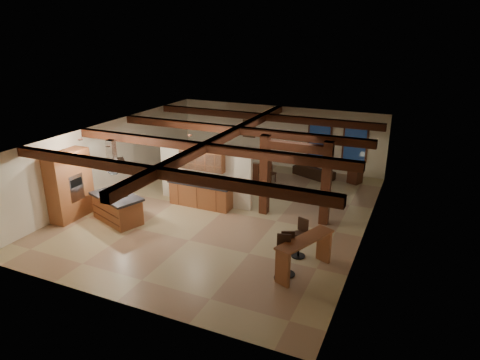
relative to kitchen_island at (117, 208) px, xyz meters
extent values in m
plane|color=tan|center=(3.00, 2.22, -0.48)|extent=(12.00, 12.00, 0.00)
plane|color=silver|center=(3.00, 8.22, 0.97)|extent=(10.00, 0.00, 10.00)
plane|color=silver|center=(3.00, -3.78, 0.97)|extent=(10.00, 0.00, 10.00)
plane|color=silver|center=(-2.00, 2.22, 0.97)|extent=(0.00, 12.00, 12.00)
plane|color=silver|center=(8.00, 2.22, 0.97)|extent=(0.00, 12.00, 12.00)
plane|color=#3C1E13|center=(3.00, 2.22, 2.42)|extent=(12.00, 12.00, 0.00)
cube|color=#3A210E|center=(3.00, -1.78, 2.28)|extent=(10.00, 0.25, 0.28)
cube|color=#3A210E|center=(3.00, 0.92, 2.28)|extent=(10.00, 0.25, 0.28)
cube|color=#3A210E|center=(3.00, 3.52, 2.28)|extent=(10.00, 0.25, 0.28)
cube|color=#3A210E|center=(3.00, 6.22, 2.28)|extent=(10.00, 0.25, 0.28)
cube|color=#3A210E|center=(3.00, 2.22, 2.28)|extent=(0.28, 12.00, 0.28)
cube|color=#3A210E|center=(4.40, 2.72, 0.97)|extent=(0.30, 0.30, 2.90)
cube|color=#3A210E|center=(6.60, 2.72, 0.97)|extent=(0.30, 0.30, 2.90)
cube|color=#3A210E|center=(5.50, 2.72, 2.12)|extent=(2.50, 0.28, 0.28)
cube|color=silver|center=(2.00, 2.72, 0.62)|extent=(3.80, 0.18, 2.20)
cube|color=brown|center=(-1.67, -0.38, 0.72)|extent=(0.64, 1.60, 2.40)
cube|color=silver|center=(-1.37, -0.38, 0.67)|extent=(0.06, 0.62, 0.95)
cube|color=black|center=(-1.33, -0.38, 0.87)|extent=(0.01, 0.50, 0.28)
cube|color=brown|center=(2.00, 2.33, -0.05)|extent=(2.40, 0.60, 0.86)
cube|color=black|center=(2.00, 2.33, 0.42)|extent=(2.50, 0.66, 0.08)
cube|color=brown|center=(2.00, 2.54, 1.37)|extent=(1.80, 0.34, 0.95)
cube|color=silver|center=(2.00, 2.36, 1.37)|extent=(1.74, 0.02, 0.90)
pyramid|color=silver|center=(0.00, 0.00, 1.24)|extent=(1.10, 1.10, 0.45)
cube|color=silver|center=(0.00, 0.00, 2.05)|extent=(0.26, 0.22, 0.73)
cube|color=#3A210E|center=(5.00, 8.16, 1.02)|extent=(1.10, 0.05, 1.70)
cube|color=black|center=(5.00, 8.13, 1.02)|extent=(0.95, 0.02, 1.55)
cube|color=#3A210E|center=(6.60, 8.16, 1.02)|extent=(1.10, 0.05, 1.70)
cube|color=black|center=(6.60, 8.13, 1.02)|extent=(0.95, 0.02, 1.55)
cube|color=#3A210E|center=(1.50, 8.16, 1.22)|extent=(0.65, 0.04, 0.85)
cube|color=#285D38|center=(1.50, 8.13, 1.22)|extent=(0.55, 0.01, 0.75)
cylinder|color=silver|center=(0.40, -0.58, 2.39)|extent=(0.16, 0.16, 0.03)
cylinder|color=silver|center=(2.00, 1.72, 2.39)|extent=(0.16, 0.16, 0.03)
cylinder|color=silver|center=(-1.00, -0.28, 2.39)|extent=(0.16, 0.16, 0.03)
cube|color=brown|center=(0.00, 0.00, -0.05)|extent=(2.02, 1.48, 0.87)
cube|color=black|center=(0.00, 0.00, 0.42)|extent=(2.18, 1.64, 0.08)
cube|color=black|center=(0.00, 0.00, 0.47)|extent=(0.89, 0.74, 0.02)
imported|color=#3C1F0F|center=(2.70, 5.41, -0.14)|extent=(2.20, 1.70, 0.68)
imported|color=black|center=(5.03, 7.30, -0.21)|extent=(2.02, 1.41, 0.55)
imported|color=#AEADB2|center=(1.86, 2.33, 0.59)|extent=(0.53, 0.41, 0.26)
cube|color=brown|center=(6.84, -0.58, 0.52)|extent=(1.22, 2.01, 0.06)
cube|color=brown|center=(6.49, -1.40, 0.01)|extent=(0.45, 0.26, 0.99)
cube|color=brown|center=(7.18, 0.24, 0.01)|extent=(0.45, 0.26, 0.99)
cube|color=#3A210E|center=(6.86, 7.25, -0.18)|extent=(0.64, 0.64, 0.61)
cylinder|color=black|center=(6.86, 7.25, 0.20)|extent=(0.06, 0.06, 0.15)
cone|color=#FFE399|center=(6.86, 7.25, 0.35)|extent=(0.27, 0.27, 0.17)
cylinder|color=black|center=(6.40, -1.14, 0.30)|extent=(0.39, 0.39, 0.08)
cube|color=black|center=(6.36, -0.96, 0.55)|extent=(0.37, 0.12, 0.43)
cylinder|color=black|center=(6.40, -1.14, -0.09)|extent=(0.07, 0.07, 0.76)
cylinder|color=black|center=(6.40, -1.14, -0.46)|extent=(0.43, 0.43, 0.03)
cylinder|color=black|center=(6.47, -0.89, 0.29)|extent=(0.39, 0.39, 0.07)
cube|color=black|center=(6.39, -0.73, 0.53)|extent=(0.35, 0.19, 0.43)
cylinder|color=black|center=(6.47, -0.89, -0.10)|extent=(0.06, 0.06, 0.75)
cylinder|color=black|center=(6.47, -0.89, -0.46)|extent=(0.43, 0.43, 0.03)
cylinder|color=black|center=(6.46, 0.18, 0.25)|extent=(0.37, 0.37, 0.07)
cube|color=black|center=(6.51, 0.34, 0.49)|extent=(0.34, 0.15, 0.41)
cylinder|color=black|center=(6.46, 0.18, -0.12)|extent=(0.06, 0.06, 0.72)
cylinder|color=black|center=(6.46, 0.18, -0.46)|extent=(0.41, 0.41, 0.03)
cube|color=#3A210E|center=(1.92, 4.98, -0.08)|extent=(0.47, 0.47, 0.05)
cube|color=#3A210E|center=(1.97, 5.16, 0.26)|extent=(0.38, 0.15, 0.68)
cylinder|color=#3A210E|center=(1.72, 4.88, -0.29)|extent=(0.05, 0.05, 0.38)
cylinder|color=#3A210E|center=(2.02, 4.79, -0.29)|extent=(0.05, 0.05, 0.38)
cylinder|color=#3A210E|center=(1.81, 5.17, -0.29)|extent=(0.05, 0.05, 0.38)
cylinder|color=#3A210E|center=(2.11, 5.09, -0.29)|extent=(0.05, 0.05, 0.38)
cube|color=#3A210E|center=(2.27, 6.20, -0.08)|extent=(0.47, 0.47, 0.05)
cube|color=#3A210E|center=(2.22, 6.02, 0.26)|extent=(0.38, 0.15, 0.68)
cylinder|color=#3A210E|center=(2.46, 6.30, -0.29)|extent=(0.05, 0.05, 0.38)
cylinder|color=#3A210E|center=(2.17, 6.39, -0.29)|extent=(0.05, 0.05, 0.38)
cylinder|color=#3A210E|center=(2.38, 6.01, -0.29)|extent=(0.05, 0.05, 0.38)
cylinder|color=#3A210E|center=(2.08, 6.09, -0.29)|extent=(0.05, 0.05, 0.38)
cube|color=#3A210E|center=(3.13, 4.62, -0.08)|extent=(0.47, 0.47, 0.05)
cube|color=#3A210E|center=(3.19, 4.81, 0.26)|extent=(0.38, 0.15, 0.68)
cylinder|color=#3A210E|center=(2.94, 4.52, -0.29)|extent=(0.05, 0.05, 0.38)
cylinder|color=#3A210E|center=(3.24, 4.43, -0.29)|extent=(0.05, 0.05, 0.38)
cylinder|color=#3A210E|center=(3.03, 4.82, -0.29)|extent=(0.05, 0.05, 0.38)
cylinder|color=#3A210E|center=(3.32, 4.73, -0.29)|extent=(0.05, 0.05, 0.38)
cube|color=#3A210E|center=(3.49, 5.84, -0.08)|extent=(0.47, 0.47, 0.05)
cube|color=#3A210E|center=(3.44, 5.66, 0.26)|extent=(0.38, 0.15, 0.68)
cylinder|color=#3A210E|center=(3.68, 5.95, -0.29)|extent=(0.05, 0.05, 0.38)
cylinder|color=#3A210E|center=(3.38, 6.03, -0.29)|extent=(0.05, 0.05, 0.38)
cylinder|color=#3A210E|center=(3.59, 5.65, -0.29)|extent=(0.05, 0.05, 0.38)
cylinder|color=#3A210E|center=(3.30, 5.74, -0.29)|extent=(0.05, 0.05, 0.38)
camera|label=1|loc=(9.42, -10.66, 5.94)|focal=32.00mm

